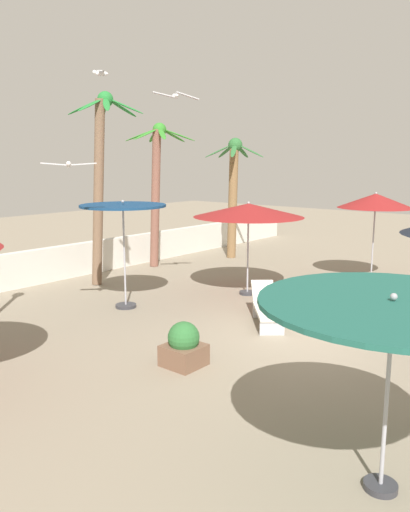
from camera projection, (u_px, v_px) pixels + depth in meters
name	position (u px, v px, depth m)	size (l,w,h in m)	color
ground_plane	(313.00, 334.00, 11.26)	(56.00, 56.00, 0.00)	gray
boundary_wall	(71.00, 261.00, 16.79)	(25.20, 0.30, 1.09)	silver
patio_umbrella_0	(249.00, 211.00, 14.23)	(3.13, 3.13, 2.68)	#333338
patio_umbrella_1	(123.00, 215.00, 12.91)	(2.19, 2.19, 2.83)	#333338
patio_umbrella_2	(376.00, 201.00, 15.79)	(2.34, 2.34, 2.85)	#333338
patio_umbrella_5	(393.00, 309.00, 5.53)	(2.96, 2.96, 2.37)	#333338
palm_tree_1	(157.00, 178.00, 18.19)	(2.56, 2.25, 5.15)	brown
palm_tree_2	(233.00, 185.00, 19.89)	(2.28, 2.36, 4.70)	brown
palm_tree_3	(100.00, 168.00, 15.43)	(2.40, 2.16, 5.88)	brown
lounge_chair_0	(267.00, 307.00, 12.01)	(1.78, 1.65, 0.84)	#B7B7BC
seagull_0	(69.00, 164.00, 10.79)	(1.00, 0.82, 0.14)	white
seagull_1	(176.00, 96.00, 12.63)	(1.08, 0.75, 0.18)	white
seagull_2	(101.00, 73.00, 12.24)	(0.92, 0.95, 0.14)	white
planter	(184.00, 346.00, 9.48)	(0.70, 0.70, 0.85)	brown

